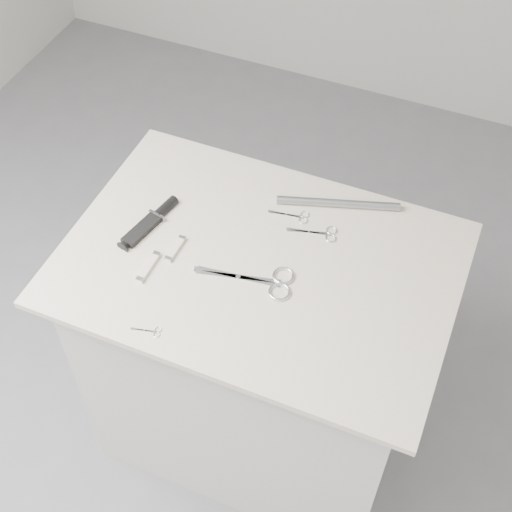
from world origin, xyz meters
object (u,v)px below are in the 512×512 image
at_px(tiny_scissors, 150,331).
at_px(pocket_knife_b, 175,249).
at_px(embroidery_scissors_b, 296,216).
at_px(pocket_knife_a, 149,267).
at_px(metal_rail, 338,203).
at_px(plinth, 258,359).
at_px(sheathed_knife, 153,220).
at_px(embroidery_scissors_a, 322,233).
at_px(large_shears, 266,281).

distance_m(tiny_scissors, pocket_knife_b, 0.26).
bearing_deg(embroidery_scissors_b, pocket_knife_b, -145.73).
height_order(pocket_knife_a, metal_rail, metal_rail).
distance_m(pocket_knife_a, pocket_knife_b, 0.09).
relative_size(plinth, embroidery_scissors_b, 8.12).
xyz_separation_m(sheathed_knife, metal_rail, (0.44, 0.25, 0.00)).
bearing_deg(metal_rail, plinth, -114.98).
relative_size(tiny_scissors, sheathed_knife, 0.37).
bearing_deg(tiny_scissors, embroidery_scissors_a, 45.37).
bearing_deg(large_shears, embroidery_scissors_a, 59.42).
bearing_deg(large_shears, embroidery_scissors_b, 81.94).
relative_size(plinth, pocket_knife_b, 10.29).
relative_size(embroidery_scissors_b, tiny_scissors, 1.51).
bearing_deg(tiny_scissors, pocket_knife_b, 89.94).
distance_m(large_shears, pocket_knife_a, 0.30).
bearing_deg(sheathed_knife, embroidery_scissors_a, -60.26).
height_order(embroidery_scissors_a, pocket_knife_b, pocket_knife_b).
distance_m(sheathed_knife, pocket_knife_b, 0.12).
bearing_deg(embroidery_scissors_b, tiny_scissors, -120.13).
bearing_deg(pocket_knife_b, embroidery_scissors_a, -57.90).
relative_size(tiny_scissors, pocket_knife_b, 0.84).
relative_size(large_shears, metal_rail, 0.75).
distance_m(embroidery_scissors_b, tiny_scissors, 0.51).
bearing_deg(embroidery_scissors_a, sheathed_knife, -176.74).
bearing_deg(plinth, metal_rail, 65.02).
distance_m(plinth, metal_rail, 0.56).
xyz_separation_m(large_shears, pocket_knife_b, (-0.25, 0.01, 0.00)).
distance_m(large_shears, pocket_knife_b, 0.25).
height_order(sheathed_knife, metal_rail, metal_rail).
bearing_deg(pocket_knife_b, sheathed_knife, 57.82).
height_order(plinth, large_shears, large_shears).
bearing_deg(plinth, pocket_knife_a, -152.77).
bearing_deg(large_shears, plinth, 116.86).
relative_size(plinth, metal_rail, 2.71).
distance_m(embroidery_scissors_a, tiny_scissors, 0.52).
distance_m(tiny_scissors, pocket_knife_a, 0.19).
height_order(large_shears, embroidery_scissors_b, large_shears).
xyz_separation_m(plinth, pocket_knife_a, (-0.25, -0.13, 0.48)).
relative_size(sheathed_knife, pocket_knife_a, 1.96).
xyz_separation_m(embroidery_scissors_b, sheathed_knife, (-0.34, -0.16, 0.01)).
distance_m(large_shears, sheathed_knife, 0.36).
bearing_deg(metal_rail, embroidery_scissors_a, -93.19).
height_order(embroidery_scissors_b, tiny_scissors, same).
relative_size(tiny_scissors, pocket_knife_a, 0.72).
bearing_deg(metal_rail, pocket_knife_a, -133.46).
xyz_separation_m(embroidery_scissors_a, pocket_knife_b, (-0.33, -0.20, 0.00)).
distance_m(sheathed_knife, metal_rail, 0.50).
height_order(large_shears, tiny_scissors, large_shears).
bearing_deg(embroidery_scissors_b, sheathed_knife, -163.51).
distance_m(embroidery_scissors_b, metal_rail, 0.12).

